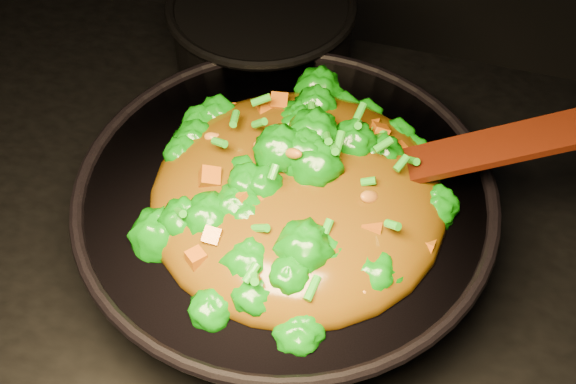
% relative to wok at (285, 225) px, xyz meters
% --- Properties ---
extents(wok, '(0.49, 0.49, 0.12)m').
position_rel_wok_xyz_m(wok, '(0.00, 0.00, 0.00)').
color(wok, black).
rests_on(wok, stovetop).
extents(stir_fry, '(0.32, 0.32, 0.11)m').
position_rel_wok_xyz_m(stir_fry, '(0.02, -0.01, 0.11)').
color(stir_fry, '#0D7108').
rests_on(stir_fry, wok).
extents(spatula, '(0.29, 0.11, 0.12)m').
position_rel_wok_xyz_m(spatula, '(0.15, 0.05, 0.11)').
color(spatula, '#361806').
rests_on(spatula, wok).
extents(back_pot, '(0.27, 0.27, 0.14)m').
position_rel_wok_xyz_m(back_pot, '(-0.12, 0.29, 0.01)').
color(back_pot, black).
rests_on(back_pot, stovetop).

